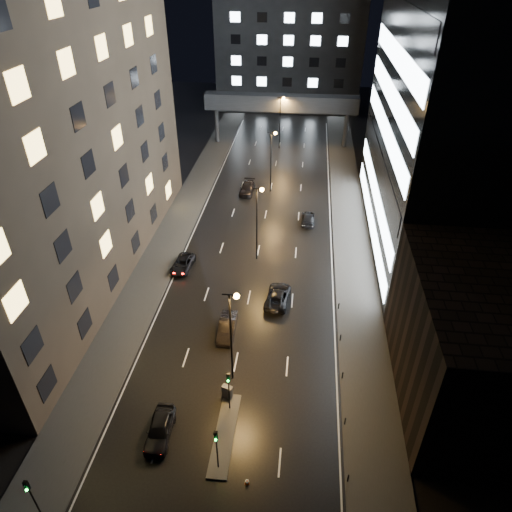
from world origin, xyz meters
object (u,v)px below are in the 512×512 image
at_px(car_away_a, 160,429).
at_px(car_toward_a, 278,296).
at_px(utility_cabinet, 227,392).
at_px(car_away_b, 227,327).
at_px(car_away_d, 247,188).
at_px(car_away_c, 183,264).
at_px(car_toward_b, 308,218).

height_order(car_away_a, car_toward_a, car_away_a).
height_order(car_toward_a, utility_cabinet, car_toward_a).
relative_size(car_away_a, car_away_b, 0.99).
height_order(car_away_d, utility_cabinet, car_away_d).
bearing_deg(car_away_c, car_away_b, -50.42).
bearing_deg(car_away_d, car_away_a, -90.02).
bearing_deg(car_away_c, car_away_d, 81.67).
distance_m(car_toward_a, car_toward_b, 18.77).
relative_size(car_away_b, car_toward_a, 0.89).
distance_m(car_away_a, car_away_d, 45.83).
relative_size(car_away_b, car_away_c, 1.00).
relative_size(car_away_a, car_away_c, 0.99).
distance_m(car_toward_b, utility_cabinet, 33.19).
distance_m(car_away_c, car_toward_a, 13.36).
distance_m(car_away_c, car_away_d, 22.95).
height_order(car_away_d, car_toward_b, car_away_d).
relative_size(car_away_b, utility_cabinet, 3.64).
bearing_deg(car_away_a, car_toward_b, 70.34).
distance_m(car_away_a, car_toward_a, 20.21).
relative_size(car_away_a, car_toward_b, 1.02).
bearing_deg(car_toward_b, car_away_b, 71.50).
bearing_deg(car_away_a, car_away_c, 97.18).
xyz_separation_m(car_toward_a, utility_cabinet, (-3.46, -14.02, 0.06)).
bearing_deg(car_toward_b, car_away_d, -41.78).
xyz_separation_m(car_toward_b, utility_cabinet, (-6.49, -32.55, 0.13)).
relative_size(car_away_a, car_away_d, 0.91).
xyz_separation_m(car_away_b, car_toward_b, (7.89, 24.32, -0.11)).
height_order(car_away_b, car_away_c, car_away_b).
bearing_deg(car_away_d, utility_cabinet, -83.48).
relative_size(car_away_c, utility_cabinet, 3.65).
xyz_separation_m(car_away_a, car_away_c, (-4.04, 23.48, -0.14)).
bearing_deg(utility_cabinet, car_toward_a, 95.39).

